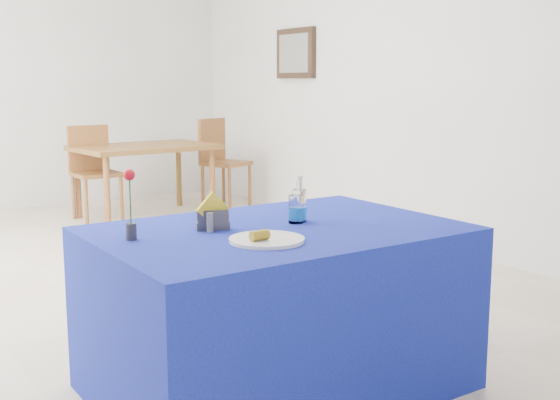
% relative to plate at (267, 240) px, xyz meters
% --- Properties ---
extents(floor, '(7.00, 7.00, 0.00)m').
position_rel_plate_xyz_m(floor, '(0.36, 2.22, -0.77)').
color(floor, beige).
rests_on(floor, ground).
extents(room_shell, '(7.00, 7.00, 7.00)m').
position_rel_plate_xyz_m(room_shell, '(0.36, 2.22, 0.98)').
color(room_shell, silver).
rests_on(room_shell, ground).
extents(picture_frame, '(0.06, 0.64, 0.52)m').
position_rel_plate_xyz_m(picture_frame, '(2.83, 3.82, 0.93)').
color(picture_frame, black).
rests_on(picture_frame, room_shell).
extents(picture_art, '(0.02, 0.52, 0.40)m').
position_rel_plate_xyz_m(picture_art, '(2.81, 3.82, 0.93)').
color(picture_art, '#998C66').
rests_on(picture_art, room_shell).
extents(plate, '(0.31, 0.31, 0.01)m').
position_rel_plate_xyz_m(plate, '(0.00, 0.00, 0.00)').
color(plate, white).
rests_on(plate, blue_table).
extents(drinking_glass, '(0.07, 0.07, 0.13)m').
position_rel_plate_xyz_m(drinking_glass, '(0.32, 0.25, 0.06)').
color(drinking_glass, white).
rests_on(drinking_glass, blue_table).
extents(salt_shaker, '(0.03, 0.03, 0.08)m').
position_rel_plate_xyz_m(salt_shaker, '(-0.11, 0.29, 0.04)').
color(salt_shaker, slate).
rests_on(salt_shaker, blue_table).
extents(pepper_shaker, '(0.03, 0.03, 0.08)m').
position_rel_plate_xyz_m(pepper_shaker, '(-0.03, 0.36, 0.04)').
color(pepper_shaker, slate).
rests_on(pepper_shaker, blue_table).
extents(blue_table, '(1.60, 1.10, 0.76)m').
position_rel_plate_xyz_m(blue_table, '(0.19, 0.21, -0.39)').
color(blue_table, navy).
rests_on(blue_table, floor).
extents(water_bottle, '(0.07, 0.07, 0.21)m').
position_rel_plate_xyz_m(water_bottle, '(0.35, 0.27, 0.06)').
color(water_bottle, silver).
rests_on(water_bottle, blue_table).
extents(napkin_holder, '(0.16, 0.11, 0.17)m').
position_rel_plate_xyz_m(napkin_holder, '(-0.07, 0.33, 0.04)').
color(napkin_holder, '#3A3B40').
rests_on(napkin_holder, blue_table).
extents(rose_vase, '(0.05, 0.05, 0.30)m').
position_rel_plate_xyz_m(rose_vase, '(-0.45, 0.34, 0.13)').
color(rose_vase, '#28282D').
rests_on(rose_vase, blue_table).
extents(oak_table, '(1.46, 1.00, 0.76)m').
position_rel_plate_xyz_m(oak_table, '(1.38, 4.48, -0.09)').
color(oak_table, brown).
rests_on(oak_table, floor).
extents(chair_bg_left, '(0.44, 0.44, 0.96)m').
position_rel_plate_xyz_m(chair_bg_left, '(0.87, 4.65, -0.21)').
color(chair_bg_left, brown).
rests_on(chair_bg_left, floor).
extents(chair_bg_right, '(0.58, 0.58, 0.99)m').
position_rel_plate_xyz_m(chair_bg_right, '(2.34, 4.63, -0.19)').
color(chair_bg_right, brown).
rests_on(chair_bg_right, floor).
extents(banana_pieces, '(0.08, 0.04, 0.04)m').
position_rel_plate_xyz_m(banana_pieces, '(-0.04, -0.02, 0.03)').
color(banana_pieces, gold).
rests_on(banana_pieces, plate).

